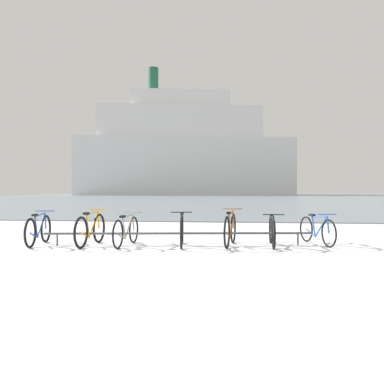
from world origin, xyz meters
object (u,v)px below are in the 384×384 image
Objects in this scene: bicycle_1 at (91,229)px; ferry_ship at (183,152)px; bicycle_2 at (126,231)px; bicycle_3 at (182,230)px; bicycle_5 at (272,231)px; bicycle_6 at (317,230)px; bicycle_0 at (38,230)px; bicycle_4 at (230,229)px.

ferry_ship is (-8.44, 79.05, 8.48)m from bicycle_1.
bicycle_2 is 1.27m from bicycle_3.
bicycle_1 is at bearing -174.80° from bicycle_5.
bicycle_0 is at bearing -172.47° from bicycle_6.
bicycle_4 is (3.17, 0.31, 0.01)m from bicycle_1.
bicycle_6 is (4.35, 0.74, -0.00)m from bicycle_2.
bicycle_0 is 4.40m from bicycle_4.
bicycle_5 is 0.04× the size of ferry_ship.
bicycle_0 reaches higher than bicycle_2.
ferry_ship reaches higher than bicycle_0.
bicycle_3 is at bearing 2.24° from bicycle_2.
bicycle_2 is 79.99m from ferry_ship.
bicycle_2 is at bearing -173.69° from bicycle_4.
bicycle_4 is at bearing -166.64° from bicycle_6.
bicycle_0 is at bearing -175.35° from bicycle_5.
bicycle_3 is 0.04× the size of ferry_ship.
bicycle_3 is 0.96× the size of bicycle_5.
bicycle_1 is 3.18m from bicycle_4.
ferry_ship reaches higher than bicycle_3.
bicycle_5 reaches higher than bicycle_2.
bicycle_6 is at bearing -80.13° from ferry_ship.
bicycle_4 reaches higher than bicycle_2.
bicycle_5 is 80.12m from ferry_ship.
bicycle_1 is at bearing -171.37° from bicycle_6.
bicycle_1 reaches higher than bicycle_2.
bicycle_1 is 1.09× the size of bicycle_6.
bicycle_6 is at bearing 13.36° from bicycle_4.
bicycle_0 is 5.35m from bicycle_5.
bicycle_1 is 1.06× the size of bicycle_3.
bicycle_3 is 80.10m from ferry_ship.
bicycle_6 is at bearing 7.53° from bicycle_0.
bicycle_3 is at bearing -172.27° from bicycle_5.
bicycle_2 reaches higher than bicycle_6.
bicycle_4 is at bearing 5.58° from bicycle_1.
bicycle_3 reaches higher than bicycle_5.
ferry_ship is (-11.61, 78.74, 8.48)m from bicycle_4.
bicycle_3 is at bearing -167.47° from bicycle_6.
bicycle_4 is 1.05× the size of bicycle_6.
bicycle_2 is 1.00× the size of bicycle_5.
bicycle_5 is at bearing 5.20° from bicycle_1.
bicycle_1 is 2.09m from bicycle_3.
bicycle_5 reaches higher than bicycle_6.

